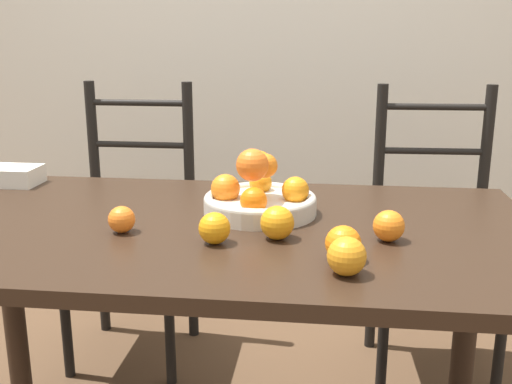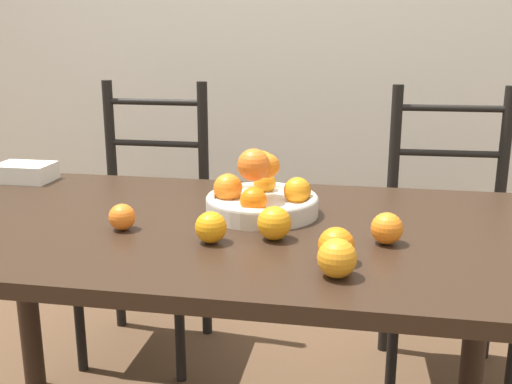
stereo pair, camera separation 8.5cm
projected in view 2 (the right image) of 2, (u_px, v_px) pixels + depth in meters
The scene contains 12 objects.
wall_back at pixel (286, 13), 2.70m from camera, with size 8.00×0.06×2.60m.
dining_table at pixel (205, 262), 1.49m from camera, with size 1.61×0.85×0.76m.
fruit_bowl at pixel (261, 196), 1.51m from camera, with size 0.29×0.29×0.18m.
orange_loose_0 at pixel (211, 227), 1.30m from camera, with size 0.07×0.07×0.07m.
orange_loose_1 at pixel (274, 223), 1.32m from camera, with size 0.08×0.08×0.08m.
orange_loose_2 at pixel (337, 258), 1.12m from camera, with size 0.08×0.08×0.08m.
orange_loose_3 at pixel (336, 245), 1.19m from camera, with size 0.07×0.07×0.07m.
orange_loose_4 at pixel (122, 217), 1.39m from camera, with size 0.06×0.06×0.06m.
orange_loose_5 at pixel (387, 228), 1.30m from camera, with size 0.07×0.07×0.07m.
chair_left at pixel (147, 230), 2.28m from camera, with size 0.42×0.40×1.04m.
chair_right at pixel (448, 248), 2.09m from camera, with size 0.43×0.42×1.04m.
book_stack at pixel (25, 172), 1.86m from camera, with size 0.17×0.12×0.05m.
Camera 2 is at (0.38, -1.35, 1.21)m, focal length 42.00 mm.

